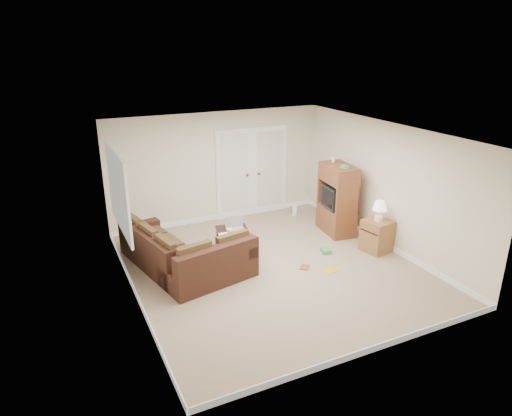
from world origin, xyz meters
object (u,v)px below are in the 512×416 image
coffee_table (235,246)px  side_cabinet (377,233)px  sectional_sofa (181,257)px  tv_armoire (337,199)px

coffee_table → side_cabinet: 2.82m
sectional_sofa → tv_armoire: 3.63m
sectional_sofa → coffee_table: 1.08m
tv_armoire → side_cabinet: (0.18, -1.15, -0.38)m
sectional_sofa → tv_armoire: size_ratio=1.57×
side_cabinet → coffee_table: bearing=152.5°
coffee_table → tv_armoire: size_ratio=0.81×
sectional_sofa → side_cabinet: size_ratio=2.43×
sectional_sofa → coffee_table: bearing=-9.1°
coffee_table → tv_armoire: 2.57m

